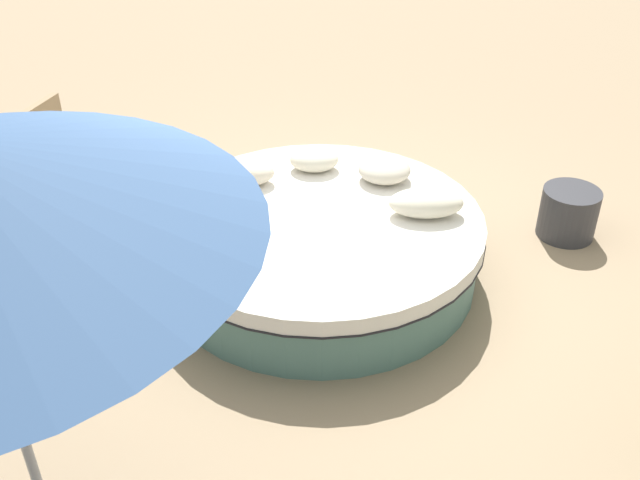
# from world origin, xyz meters

# --- Properties ---
(ground_plane) EXTENTS (16.00, 16.00, 0.00)m
(ground_plane) POSITION_xyz_m (0.00, 0.00, 0.00)
(ground_plane) COLOR #9E8466
(round_bed) EXTENTS (2.46, 2.46, 0.52)m
(round_bed) POSITION_xyz_m (0.00, 0.00, 0.27)
(round_bed) COLOR #4C726B
(round_bed) RESTS_ON ground_plane
(throw_pillow_0) EXTENTS (0.56, 0.31, 0.20)m
(throw_pillow_0) POSITION_xyz_m (-0.79, -0.02, 0.62)
(throw_pillow_0) COLOR beige
(throw_pillow_0) RESTS_ON round_bed
(throw_pillow_1) EXTENTS (0.42, 0.39, 0.18)m
(throw_pillow_1) POSITION_xyz_m (-0.52, -0.57, 0.61)
(throw_pillow_1) COLOR beige
(throw_pillow_1) RESTS_ON round_bed
(throw_pillow_2) EXTENTS (0.40, 0.30, 0.18)m
(throw_pillow_2) POSITION_xyz_m (0.04, -0.75, 0.61)
(throw_pillow_2) COLOR beige
(throw_pillow_2) RESTS_ON round_bed
(throw_pillow_3) EXTENTS (0.47, 0.30, 0.20)m
(throw_pillow_3) POSITION_xyz_m (0.59, -0.52, 0.62)
(throw_pillow_3) COLOR beige
(throw_pillow_3) RESTS_ON round_bed
(patio_chair) EXTENTS (0.63, 0.65, 0.98)m
(patio_chair) POSITION_xyz_m (2.45, -1.10, 0.56)
(patio_chair) COLOR #997A56
(patio_chair) RESTS_ON ground_plane
(side_table) EXTENTS (0.47, 0.47, 0.42)m
(side_table) POSITION_xyz_m (-2.07, -0.54, 0.21)
(side_table) COLOR #333338
(side_table) RESTS_ON ground_plane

